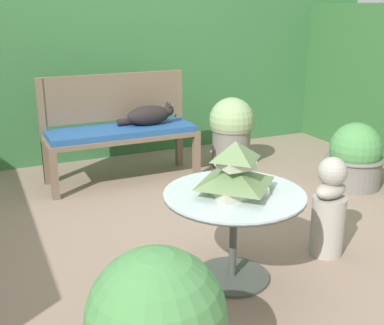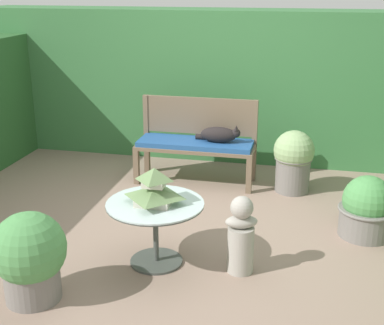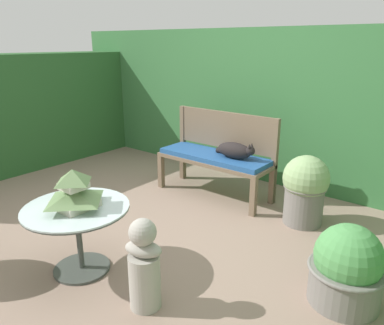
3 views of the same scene
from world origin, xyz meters
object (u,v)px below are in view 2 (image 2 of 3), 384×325
(cat, at_px, (219,135))
(pagoda_birdhouse, at_px, (155,188))
(patio_table, at_px, (155,216))
(potted_plant_path_edge, at_px, (30,256))
(garden_bench, at_px, (195,147))
(garden_bust, at_px, (241,236))
(potted_plant_table_near, at_px, (367,209))
(potted_plant_hedge_corner, at_px, (293,160))

(cat, relative_size, pagoda_birdhouse, 1.41)
(patio_table, xyz_separation_m, potted_plant_path_edge, (-0.73, -0.71, -0.08))
(pagoda_birdhouse, height_order, potted_plant_path_edge, pagoda_birdhouse)
(garden_bench, bearing_deg, garden_bust, -67.40)
(patio_table, bearing_deg, garden_bust, 1.19)
(potted_plant_table_near, xyz_separation_m, potted_plant_hedge_corner, (-0.70, 0.96, 0.10))
(patio_table, bearing_deg, pagoda_birdhouse, 90.90)
(pagoda_birdhouse, distance_m, potted_plant_table_near, 1.99)
(cat, distance_m, potted_plant_table_near, 1.86)
(cat, height_order, potted_plant_path_edge, cat)
(potted_plant_table_near, bearing_deg, garden_bench, 151.31)
(cat, height_order, pagoda_birdhouse, pagoda_birdhouse)
(potted_plant_hedge_corner, distance_m, potted_plant_path_edge, 3.11)
(cat, bearing_deg, garden_bench, -179.47)
(garden_bust, height_order, potted_plant_path_edge, potted_plant_path_edge)
(potted_plant_table_near, bearing_deg, potted_plant_path_edge, -146.79)
(potted_plant_table_near, distance_m, potted_plant_hedge_corner, 1.19)
(patio_table, xyz_separation_m, potted_plant_table_near, (1.73, 0.90, -0.16))
(patio_table, relative_size, potted_plant_table_near, 1.38)
(potted_plant_table_near, bearing_deg, cat, 146.99)
(cat, xyz_separation_m, potted_plant_hedge_corner, (0.84, -0.04, -0.22))
(cat, distance_m, patio_table, 1.91)
(garden_bench, relative_size, potted_plant_table_near, 2.35)
(garden_bench, xyz_separation_m, potted_plant_path_edge, (-0.65, -2.60, -0.08))
(pagoda_birdhouse, bearing_deg, patio_table, -89.10)
(garden_bust, relative_size, potted_plant_path_edge, 0.95)
(garden_bench, distance_m, potted_plant_hedge_corner, 1.11)
(pagoda_birdhouse, xyz_separation_m, potted_plant_table_near, (1.73, 0.90, -0.40))
(garden_bench, relative_size, garden_bust, 2.08)
(garden_bench, relative_size, pagoda_birdhouse, 3.63)
(garden_bench, bearing_deg, pagoda_birdhouse, -87.49)
(garden_bench, relative_size, potted_plant_hedge_corner, 1.95)
(patio_table, bearing_deg, potted_plant_table_near, 27.53)
(garden_bench, xyz_separation_m, potted_plant_hedge_corner, (1.10, -0.03, -0.06))
(garden_bench, xyz_separation_m, garden_bust, (0.78, -1.87, -0.12))
(cat, bearing_deg, garden_bust, -76.41)
(potted_plant_hedge_corner, bearing_deg, cat, 176.95)
(potted_plant_hedge_corner, bearing_deg, potted_plant_path_edge, -124.38)
(pagoda_birdhouse, distance_m, potted_plant_path_edge, 1.07)
(garden_bust, xyz_separation_m, potted_plant_hedge_corner, (0.32, 1.84, 0.06))
(cat, relative_size, potted_plant_table_near, 0.91)
(garden_bench, distance_m, patio_table, 1.89)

